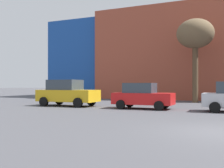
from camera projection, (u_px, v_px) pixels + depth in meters
name	position (u px, v px, depth m)	size (l,w,h in m)	color
building_backdrop	(204.00, 56.00, 31.77)	(36.19, 12.64, 11.85)	#9E4733
parked_car_0	(67.00, 93.00, 19.79)	(4.41, 2.16, 1.91)	gold
parked_car_1	(142.00, 96.00, 17.48)	(3.83, 1.88, 1.66)	red
bare_tree_0	(195.00, 35.00, 23.45)	(3.19, 3.19, 7.26)	brown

